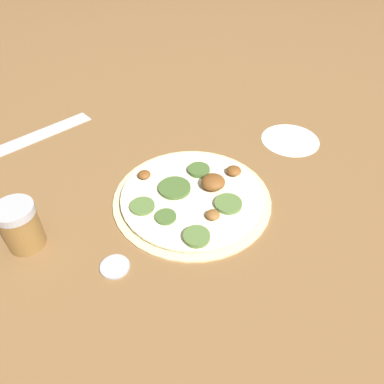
# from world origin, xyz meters

# --- Properties ---
(ground_plane) EXTENTS (3.00, 3.00, 0.00)m
(ground_plane) POSITION_xyz_m (0.00, 0.00, 0.00)
(ground_plane) COLOR brown
(pizza) EXTENTS (0.26, 0.26, 0.03)m
(pizza) POSITION_xyz_m (0.00, 0.00, 0.01)
(pizza) COLOR beige
(pizza) RESTS_ON ground_plane
(spice_jar) EXTENTS (0.06, 0.06, 0.07)m
(spice_jar) POSITION_xyz_m (-0.13, -0.22, 0.04)
(spice_jar) COLOR olive
(spice_jar) RESTS_ON ground_plane
(loose_cap) EXTENTS (0.04, 0.04, 0.01)m
(loose_cap) POSITION_xyz_m (-0.00, -0.17, 0.00)
(loose_cap) COLOR #B2B2B7
(loose_cap) RESTS_ON ground_plane
(flour_patch) EXTENTS (0.11, 0.11, 0.00)m
(flour_patch) POSITION_xyz_m (0.05, 0.26, 0.00)
(flour_patch) COLOR white
(flour_patch) RESTS_ON ground_plane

